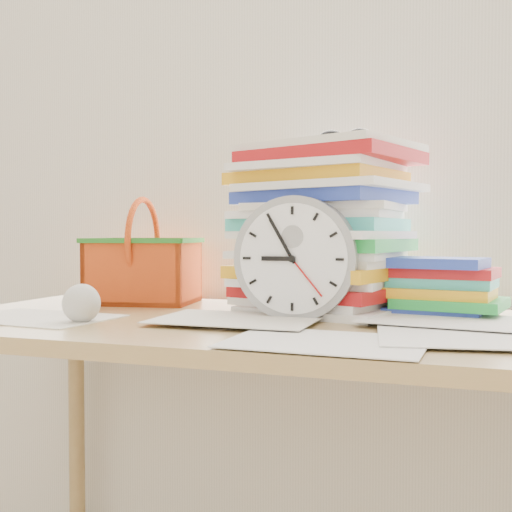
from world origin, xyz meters
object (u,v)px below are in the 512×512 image
at_px(desk, 259,356).
at_px(book_stack, 442,287).
at_px(paper_stack, 324,229).
at_px(clock, 296,258).
at_px(basket, 144,251).

xyz_separation_m(desk, book_stack, (0.35, 0.16, 0.14)).
bearing_deg(paper_stack, desk, -118.14).
distance_m(clock, basket, 0.49).
distance_m(paper_stack, book_stack, 0.29).
height_order(book_stack, basket, basket).
bearing_deg(desk, basket, 151.73).
distance_m(book_stack, basket, 0.73).
relative_size(desk, book_stack, 5.60).
relative_size(desk, paper_stack, 3.74).
relative_size(paper_stack, book_stack, 1.50).
bearing_deg(book_stack, basket, 176.88).
bearing_deg(paper_stack, book_stack, -2.90).
bearing_deg(paper_stack, clock, -97.35).
height_order(paper_stack, book_stack, paper_stack).
bearing_deg(clock, desk, -165.43).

